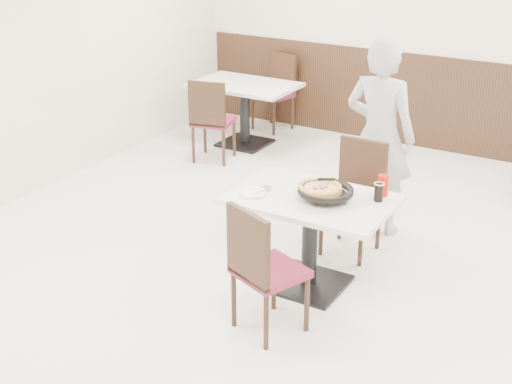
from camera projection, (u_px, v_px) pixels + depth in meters
The scene contains 20 objects.
floor at pixel (287, 270), 5.77m from camera, with size 7.00×7.00×0.00m, color silver.
wall_back at pixel (437, 29), 8.00m from camera, with size 6.00×0.04×2.80m, color beige.
wall_left at pixel (6, 58), 6.63m from camera, with size 0.04×7.00×2.80m, color beige.
wainscot_back at pixel (429, 103), 8.31m from camera, with size 5.90×0.03×1.10m, color black.
main_table at pixel (310, 242), 5.40m from camera, with size 1.20×0.80×0.75m, color beige, non-canonical shape.
chair_near at pixel (270, 268), 4.82m from camera, with size 0.42×0.42×0.95m, color black, non-canonical shape.
chair_far at pixel (352, 200), 5.88m from camera, with size 0.42×0.42×0.95m, color black, non-canonical shape.
trivet at pixel (318, 195), 5.24m from camera, with size 0.13×0.13×0.04m, color black.
pizza_pan at pixel (326, 194), 5.20m from camera, with size 0.32×0.32×0.01m, color black.
pizza at pixel (319, 189), 5.23m from camera, with size 0.33×0.33×0.02m, color #B38431.
pizza_server at pixel (322, 185), 5.22m from camera, with size 0.07×0.09×0.00m, color silver.
napkin at pixel (253, 190), 5.36m from camera, with size 0.17×0.17×0.00m, color white.
side_plate at pixel (253, 193), 5.31m from camera, with size 0.20×0.20×0.01m, color white.
fork at pixel (263, 191), 5.32m from camera, with size 0.02×0.16×0.00m, color silver.
cola_glass at pixel (379, 193), 5.16m from camera, with size 0.07×0.07×0.13m, color black.
red_cup at pixel (383, 186), 5.25m from camera, with size 0.08×0.08×0.16m, color #BF0C00.
diner_person at pixel (380, 137), 6.16m from camera, with size 0.64×0.42×1.74m, color #A7A7AB.
bg_table_left at pixel (245, 114), 8.49m from camera, with size 1.20×0.80×0.75m, color beige, non-canonical shape.
bg_chair_left_near at pixel (213, 119), 7.96m from camera, with size 0.42×0.42×0.95m, color black, non-canonical shape.
bg_chair_left_far at pixel (273, 93), 9.00m from camera, with size 0.42×0.42×0.95m, color black, non-canonical shape.
Camera 1 is at (2.36, -4.49, 2.84)m, focal length 50.00 mm.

